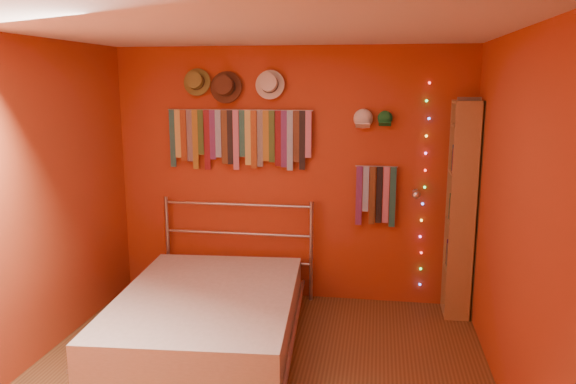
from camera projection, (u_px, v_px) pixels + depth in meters
The scene contains 16 objects.
ground at pixel (253, 383), 4.09m from camera, with size 3.50×3.50×0.00m, color brown.
back_wall at pixel (290, 175), 5.55m from camera, with size 3.50×0.02×2.50m, color #9C2E19.
right_wall at pixel (518, 227), 3.58m from camera, with size 0.02×3.50×2.50m, color #9C2E19.
left_wall at pixel (19, 208), 4.12m from camera, with size 0.02×3.50×2.50m, color #9C2E19.
ceiling at pixel (248, 28), 3.61m from camera, with size 3.50×3.50×0.02m, color white.
tie_rack at pixel (239, 136), 5.49m from camera, with size 1.45×0.03×0.60m.
small_tie_rack at pixel (376, 194), 5.38m from camera, with size 0.40×0.03×0.59m.
fedora_olive at pixel (196, 81), 5.42m from camera, with size 0.27×0.15×0.26m.
fedora_brown at pixel (225, 86), 5.38m from camera, with size 0.31×0.17×0.31m.
fedora_white at pixel (269, 84), 5.31m from camera, with size 0.28×0.15×0.28m.
cap_white at pixel (363, 119), 5.27m from camera, with size 0.18×0.23×0.18m.
cap_green at pixel (385, 118), 5.24m from camera, with size 0.16×0.20×0.16m.
fairy_lights at pixel (424, 187), 5.32m from camera, with size 0.05×0.02×1.97m.
reading_lamp at pixel (416, 194), 5.13m from camera, with size 0.08×0.33×0.10m.
bookshelf at pixel (466, 209), 5.12m from camera, with size 0.25×0.34×2.00m.
bed at pixel (208, 316), 4.70m from camera, with size 1.67×2.14×1.01m.
Camera 1 is at (0.85, -3.66, 2.16)m, focal length 35.00 mm.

